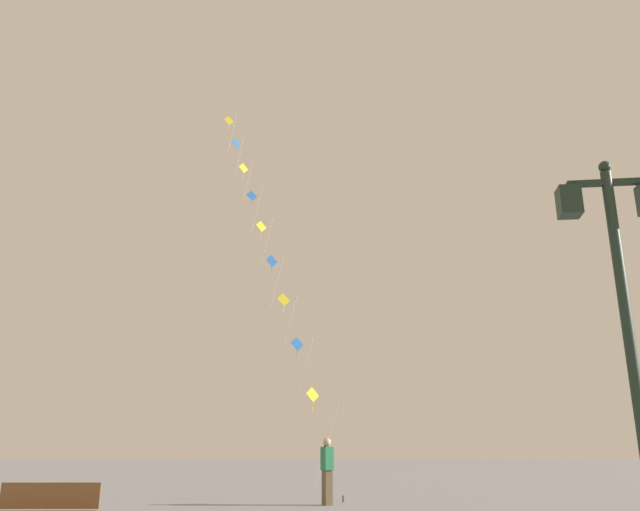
{
  "coord_description": "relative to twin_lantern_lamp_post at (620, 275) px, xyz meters",
  "views": [
    {
      "loc": [
        -0.84,
        -1.23,
        1.39
      ],
      "look_at": [
        -3.28,
        19.41,
        7.75
      ],
      "focal_mm": 35.78,
      "sensor_mm": 36.0,
      "label": 1
    }
  ],
  "objects": [
    {
      "name": "kite_train",
      "position": [
        -7.87,
        15.61,
        5.83
      ],
      "size": [
        6.62,
        9.22,
        17.57
      ],
      "color": "brown",
      "rests_on": "ground_plane"
    },
    {
      "name": "kite_flyer",
      "position": [
        -4.8,
        9.68,
        -2.61
      ],
      "size": [
        0.43,
        0.61,
        1.71
      ],
      "rotation": [
        0.0,
        0.0,
        2.06
      ],
      "color": "brown",
      "rests_on": "ground_plane"
    },
    {
      "name": "ground_plane",
      "position": [
        -2.03,
        13.03,
        -3.52
      ],
      "size": [
        160.0,
        160.0,
        0.0
      ],
      "primitive_type": "plane",
      "color": "gray"
    },
    {
      "name": "twin_lantern_lamp_post",
      "position": [
        0.0,
        0.0,
        0.0
      ],
      "size": [
        1.31,
        0.28,
        5.1
      ],
      "color": "#1E2D23",
      "rests_on": "ground_plane"
    }
  ]
}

